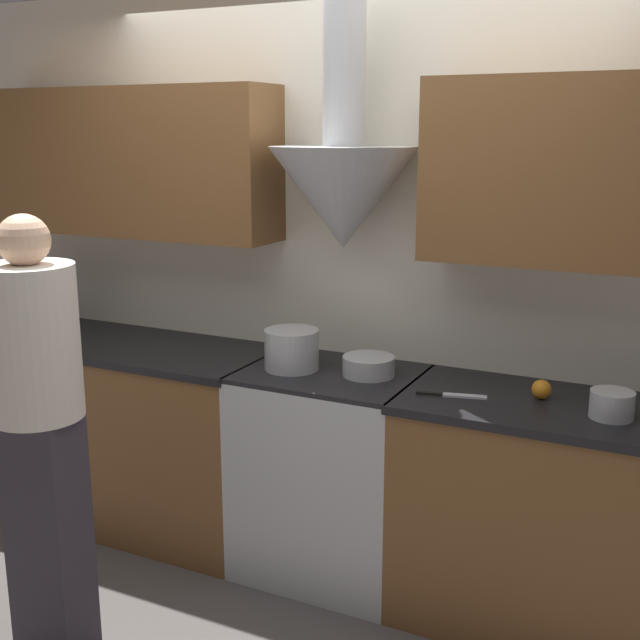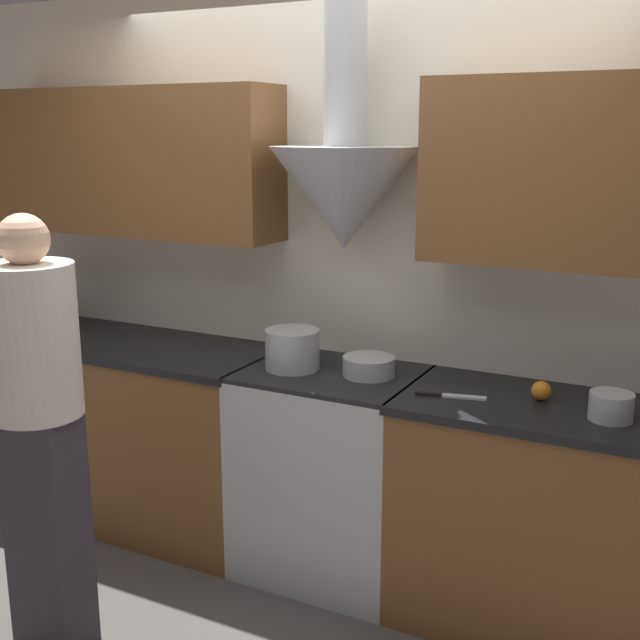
{
  "view_description": "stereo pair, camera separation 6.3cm",
  "coord_description": "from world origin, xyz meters",
  "px_view_note": "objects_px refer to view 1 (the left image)",
  "views": [
    {
      "loc": [
        1.42,
        -2.63,
        1.95
      ],
      "look_at": [
        0.0,
        0.25,
        1.19
      ],
      "focal_mm": 45.0,
      "sensor_mm": 36.0,
      "label": 1
    },
    {
      "loc": [
        1.48,
        -2.61,
        1.95
      ],
      "look_at": [
        0.0,
        0.25,
        1.19
      ],
      "focal_mm": 45.0,
      "sensor_mm": 36.0,
      "label": 2
    }
  ],
  "objects_px": {
    "stove_range": "(330,472)",
    "mixing_bowl": "(369,366)",
    "wine_bottle_4": "(60,308)",
    "saucepan": "(612,405)",
    "person_foreground_left": "(39,420)",
    "wine_bottle_0": "(5,302)",
    "orange_fruit": "(541,389)",
    "wine_bottle_1": "(19,304)",
    "wine_bottle_3": "(49,308)",
    "stock_pot": "(292,349)",
    "wine_bottle_2": "(33,304)"
  },
  "relations": [
    {
      "from": "wine_bottle_3",
      "to": "saucepan",
      "type": "xyz_separation_m",
      "value": [
        2.74,
        -0.06,
        -0.08
      ]
    },
    {
      "from": "wine_bottle_2",
      "to": "person_foreground_left",
      "type": "xyz_separation_m",
      "value": [
        0.98,
        -0.95,
        -0.15
      ]
    },
    {
      "from": "mixing_bowl",
      "to": "wine_bottle_0",
      "type": "bearing_deg",
      "value": -178.67
    },
    {
      "from": "wine_bottle_0",
      "to": "wine_bottle_4",
      "type": "distance_m",
      "value": 0.38
    },
    {
      "from": "stove_range",
      "to": "wine_bottle_0",
      "type": "distance_m",
      "value": 1.98
    },
    {
      "from": "wine_bottle_4",
      "to": "saucepan",
      "type": "relative_size",
      "value": 2.11
    },
    {
      "from": "wine_bottle_0",
      "to": "orange_fruit",
      "type": "height_order",
      "value": "wine_bottle_0"
    },
    {
      "from": "stove_range",
      "to": "mixing_bowl",
      "type": "xyz_separation_m",
      "value": [
        0.17,
        0.02,
        0.51
      ]
    },
    {
      "from": "wine_bottle_1",
      "to": "wine_bottle_3",
      "type": "height_order",
      "value": "wine_bottle_1"
    },
    {
      "from": "wine_bottle_2",
      "to": "wine_bottle_4",
      "type": "relative_size",
      "value": 1.03
    },
    {
      "from": "orange_fruit",
      "to": "wine_bottle_1",
      "type": "bearing_deg",
      "value": -178.63
    },
    {
      "from": "wine_bottle_1",
      "to": "wine_bottle_3",
      "type": "relative_size",
      "value": 1.02
    },
    {
      "from": "mixing_bowl",
      "to": "person_foreground_left",
      "type": "bearing_deg",
      "value": -131.54
    },
    {
      "from": "stove_range",
      "to": "wine_bottle_0",
      "type": "relative_size",
      "value": 2.73
    },
    {
      "from": "wine_bottle_1",
      "to": "wine_bottle_2",
      "type": "distance_m",
      "value": 0.1
    },
    {
      "from": "mixing_bowl",
      "to": "stove_range",
      "type": "bearing_deg",
      "value": -172.47
    },
    {
      "from": "wine_bottle_0",
      "to": "mixing_bowl",
      "type": "bearing_deg",
      "value": 1.33
    },
    {
      "from": "stove_range",
      "to": "wine_bottle_0",
      "type": "xyz_separation_m",
      "value": [
        -1.88,
        -0.03,
        0.6
      ]
    },
    {
      "from": "wine_bottle_0",
      "to": "stock_pot",
      "type": "height_order",
      "value": "wine_bottle_0"
    },
    {
      "from": "wine_bottle_4",
      "to": "wine_bottle_3",
      "type": "bearing_deg",
      "value": 172.01
    },
    {
      "from": "wine_bottle_3",
      "to": "stock_pot",
      "type": "xyz_separation_m",
      "value": [
        1.42,
        -0.03,
        -0.04
      ]
    },
    {
      "from": "wine_bottle_1",
      "to": "wine_bottle_4",
      "type": "distance_m",
      "value": 0.28
    },
    {
      "from": "wine_bottle_4",
      "to": "person_foreground_left",
      "type": "distance_m",
      "value": 1.25
    },
    {
      "from": "stove_range",
      "to": "mixing_bowl",
      "type": "height_order",
      "value": "mixing_bowl"
    },
    {
      "from": "person_foreground_left",
      "to": "wine_bottle_4",
      "type": "bearing_deg",
      "value": 129.87
    },
    {
      "from": "stock_pot",
      "to": "wine_bottle_4",
      "type": "bearing_deg",
      "value": 179.31
    },
    {
      "from": "mixing_bowl",
      "to": "saucepan",
      "type": "distance_m",
      "value": 0.99
    },
    {
      "from": "wine_bottle_3",
      "to": "orange_fruit",
      "type": "distance_m",
      "value": 2.48
    },
    {
      "from": "wine_bottle_0",
      "to": "wine_bottle_3",
      "type": "height_order",
      "value": "wine_bottle_0"
    },
    {
      "from": "person_foreground_left",
      "to": "mixing_bowl",
      "type": "bearing_deg",
      "value": 48.46
    },
    {
      "from": "wine_bottle_2",
      "to": "stock_pot",
      "type": "xyz_separation_m",
      "value": [
        1.52,
        -0.01,
        -0.05
      ]
    },
    {
      "from": "stove_range",
      "to": "person_foreground_left",
      "type": "height_order",
      "value": "person_foreground_left"
    },
    {
      "from": "stock_pot",
      "to": "mixing_bowl",
      "type": "height_order",
      "value": "stock_pot"
    },
    {
      "from": "wine_bottle_2",
      "to": "person_foreground_left",
      "type": "height_order",
      "value": "person_foreground_left"
    },
    {
      "from": "wine_bottle_3",
      "to": "wine_bottle_4",
      "type": "bearing_deg",
      "value": -7.99
    },
    {
      "from": "wine_bottle_0",
      "to": "orange_fruit",
      "type": "distance_m",
      "value": 2.77
    },
    {
      "from": "wine_bottle_3",
      "to": "stock_pot",
      "type": "bearing_deg",
      "value": -1.12
    },
    {
      "from": "wine_bottle_2",
      "to": "mixing_bowl",
      "type": "relative_size",
      "value": 1.54
    },
    {
      "from": "saucepan",
      "to": "wine_bottle_1",
      "type": "bearing_deg",
      "value": 179.26
    },
    {
      "from": "stove_range",
      "to": "wine_bottle_4",
      "type": "height_order",
      "value": "wine_bottle_4"
    },
    {
      "from": "wine_bottle_0",
      "to": "wine_bottle_4",
      "type": "bearing_deg",
      "value": 0.6
    },
    {
      "from": "saucepan",
      "to": "wine_bottle_0",
      "type": "bearing_deg",
      "value": 179.25
    },
    {
      "from": "wine_bottle_2",
      "to": "wine_bottle_4",
      "type": "height_order",
      "value": "wine_bottle_2"
    },
    {
      "from": "wine_bottle_1",
      "to": "wine_bottle_2",
      "type": "relative_size",
      "value": 0.99
    },
    {
      "from": "orange_fruit",
      "to": "stock_pot",
      "type": "bearing_deg",
      "value": -175.95
    },
    {
      "from": "wine_bottle_1",
      "to": "stock_pot",
      "type": "distance_m",
      "value": 1.62
    },
    {
      "from": "stock_pot",
      "to": "saucepan",
      "type": "relative_size",
      "value": 1.51
    },
    {
      "from": "stock_pot",
      "to": "orange_fruit",
      "type": "relative_size",
      "value": 3.14
    },
    {
      "from": "wine_bottle_0",
      "to": "wine_bottle_3",
      "type": "relative_size",
      "value": 1.04
    },
    {
      "from": "stock_pot",
      "to": "wine_bottle_1",
      "type": "bearing_deg",
      "value": 179.62
    }
  ]
}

